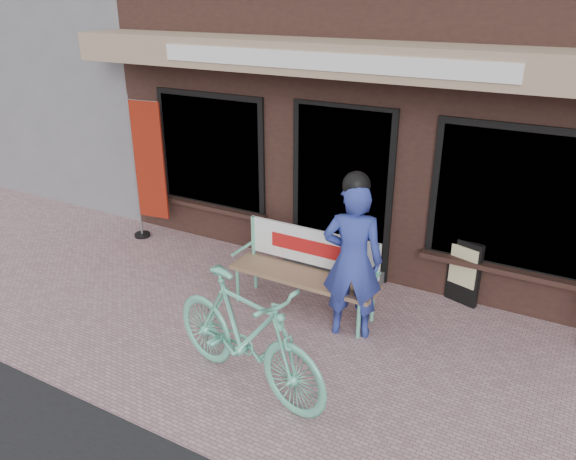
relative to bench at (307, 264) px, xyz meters
The scene contains 8 objects.
ground 1.10m from the bench, 93.90° to the right, with size 70.00×70.00×0.00m, color #B3898D.
storefront 4.70m from the bench, 90.92° to the left, with size 7.00×6.77×6.00m.
neighbor_left_near 10.05m from the bench, 152.02° to the left, with size 10.00×7.00×6.40m, color slate.
bench is the anchor object (origin of this frame).
person 0.77m from the bench, 20.40° to the right, with size 0.72×0.58×1.82m.
bicycle 1.55m from the bench, 83.27° to the right, with size 0.53×1.88×1.13m, color #68CBAA.
nobori_red 3.02m from the bench, 167.69° to the left, with size 0.63×0.26×2.12m.
menu_stand 1.84m from the bench, 32.79° to the left, with size 0.40×0.19×0.79m.
Camera 1 is at (2.67, -4.13, 3.41)m, focal length 35.00 mm.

